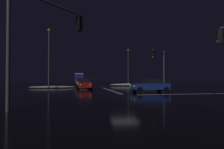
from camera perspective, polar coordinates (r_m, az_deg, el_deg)
ground at (r=18.65m, az=3.74°, el=-6.20°), size 120.00×120.00×0.10m
stop_line_north at (r=25.91m, az=-0.47°, el=-4.66°), size 0.35×12.70×0.01m
centre_line_ns at (r=37.36m, az=-3.73°, el=-3.58°), size 22.00×0.15×0.01m
crosswalk_bar_east at (r=21.82m, az=23.38°, el=-5.23°), size 12.70×0.40×0.01m
snow_bank_left_curb at (r=33.37m, az=-17.10°, el=-3.52°), size 7.33×1.50×0.35m
snow_bank_right_curb at (r=40.97m, az=7.48°, el=-2.95°), size 11.70×1.50×0.58m
sedan_red at (r=28.57m, az=-8.03°, el=-2.72°), size 2.02×4.33×1.57m
sedan_silver at (r=34.10m, az=-8.70°, el=-2.46°), size 2.02×4.33×1.57m
sedan_orange at (r=39.81m, az=-9.17°, el=-2.27°), size 2.02×4.33×1.57m
sedan_black at (r=45.23m, az=-9.38°, el=-2.13°), size 2.02×4.33×1.57m
sedan_gray at (r=50.53m, az=-9.57°, el=-2.02°), size 2.02×4.33×1.57m
box_truck at (r=58.39m, az=-9.68°, el=-1.01°), size 2.68×8.28×3.08m
sedan_blue_crossing at (r=22.84m, az=11.19°, el=-3.11°), size 4.33×2.02×1.57m
traffic_signal_sw at (r=12.04m, az=-19.04°, el=12.39°), size 3.77×3.77×6.31m
traffic_signal_ne at (r=27.13m, az=13.72°, el=3.61°), size 3.10×3.10×5.53m
streetlamp_left_near at (r=31.48m, az=-18.00°, el=5.70°), size 0.44×0.44×9.24m
streetlamp_right_far at (r=48.99m, az=4.76°, el=3.05°), size 0.44×0.44×8.96m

